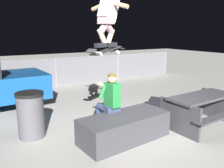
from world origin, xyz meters
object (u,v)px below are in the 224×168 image
object	(u,v)px
kicker_ramp	(158,113)
skateboard	(106,51)
person_sitting_on_ledge	(109,99)
skater_airborne	(108,15)
ledge_box_main	(124,128)
trash_bin	(31,115)
picnic_table_back	(201,106)

from	to	relation	value
kicker_ramp	skateboard	bearing A→B (deg)	-167.21
person_sitting_on_ledge	skater_airborne	bearing A→B (deg)	-127.58
ledge_box_main	trash_bin	distance (m)	1.98
person_sitting_on_ledge	picnic_table_back	world-z (taller)	person_sitting_on_ledge
kicker_ramp	person_sitting_on_ledge	bearing A→B (deg)	-169.97
skateboard	skater_airborne	xyz separation A→B (m)	(0.05, 0.02, 0.69)
picnic_table_back	kicker_ramp	bearing A→B (deg)	109.00
skateboard	kicker_ramp	bearing A→B (deg)	12.79
kicker_ramp	picnic_table_back	size ratio (longest dim) A/B	0.84
ledge_box_main	skateboard	bearing A→B (deg)	123.92
skater_airborne	kicker_ramp	bearing A→B (deg)	12.49
person_sitting_on_ledge	trash_bin	size ratio (longest dim) A/B	1.40
person_sitting_on_ledge	skateboard	xyz separation A→B (m)	(-0.12, -0.11, 1.06)
person_sitting_on_ledge	kicker_ramp	size ratio (longest dim) A/B	0.92
kicker_ramp	ledge_box_main	bearing A→B (deg)	-154.84
ledge_box_main	person_sitting_on_ledge	size ratio (longest dim) A/B	1.38
skateboard	skater_airborne	bearing A→B (deg)	22.47
kicker_ramp	picnic_table_back	distance (m)	1.20
kicker_ramp	trash_bin	world-z (taller)	trash_bin
skater_airborne	kicker_ramp	size ratio (longest dim) A/B	0.75
skater_airborne	ledge_box_main	bearing A→B (deg)	-64.07
skateboard	picnic_table_back	world-z (taller)	skateboard
ledge_box_main	kicker_ramp	distance (m)	1.78
picnic_table_back	ledge_box_main	bearing A→B (deg)	171.22
ledge_box_main	picnic_table_back	size ratio (longest dim) A/B	1.06
ledge_box_main	skateboard	distance (m)	1.62
ledge_box_main	skater_airborne	bearing A→B (deg)	115.93
person_sitting_on_ledge	trash_bin	world-z (taller)	person_sitting_on_ledge
skater_airborne	picnic_table_back	size ratio (longest dim) A/B	0.63
skater_airborne	picnic_table_back	distance (m)	3.02
skateboard	trash_bin	distance (m)	2.08
person_sitting_on_ledge	picnic_table_back	distance (m)	2.22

